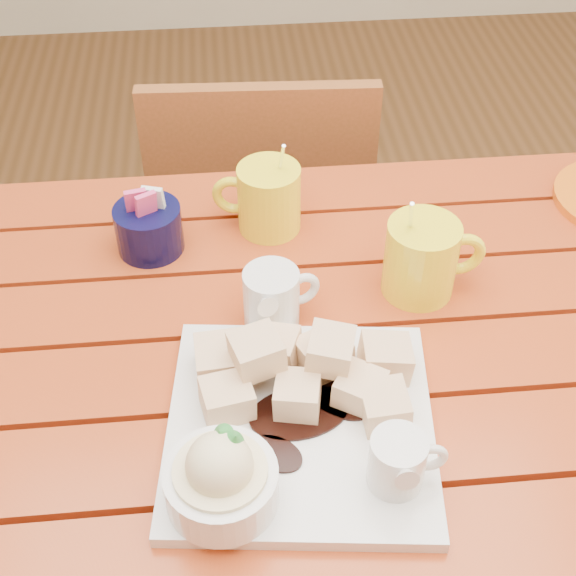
{
  "coord_description": "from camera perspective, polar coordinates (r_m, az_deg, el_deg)",
  "views": [
    {
      "loc": [
        -0.08,
        -0.61,
        1.45
      ],
      "look_at": [
        -0.02,
        0.06,
        0.82
      ],
      "focal_mm": 50.0,
      "sensor_mm": 36.0,
      "label": 1
    }
  ],
  "objects": [
    {
      "name": "cream_pitcher",
      "position": [
        0.95,
        -1.05,
        -0.72
      ],
      "size": [
        0.1,
        0.08,
        0.08
      ],
      "rotation": [
        0.0,
        0.0,
        0.3
      ],
      "color": "white",
      "rests_on": "table"
    },
    {
      "name": "dessert_plate",
      "position": [
        0.83,
        -0.09,
        -9.79
      ],
      "size": [
        0.31,
        0.31,
        0.11
      ],
      "rotation": [
        0.0,
        0.0,
        -0.11
      ],
      "color": "white",
      "rests_on": "table"
    },
    {
      "name": "coffee_mug_right",
      "position": [
        1.0,
        9.59,
        2.16
      ],
      "size": [
        0.13,
        0.09,
        0.15
      ],
      "rotation": [
        0.0,
        0.0,
        0.06
      ],
      "color": "yellow",
      "rests_on": "table"
    },
    {
      "name": "sugar_caddy",
      "position": [
        1.07,
        -9.87,
        4.26
      ],
      "size": [
        0.09,
        0.09,
        0.1
      ],
      "color": "black",
      "rests_on": "table"
    },
    {
      "name": "table",
      "position": [
        1.01,
        1.3,
        -9.56
      ],
      "size": [
        1.2,
        0.79,
        0.75
      ],
      "color": "#AC3716",
      "rests_on": "ground"
    },
    {
      "name": "coffee_mug_left",
      "position": [
        1.08,
        -1.5,
        6.45
      ],
      "size": [
        0.12,
        0.09,
        0.14
      ],
      "rotation": [
        0.0,
        0.0,
        -0.24
      ],
      "color": "yellow",
      "rests_on": "table"
    },
    {
      "name": "chair_far",
      "position": [
        1.57,
        -1.86,
        4.32
      ],
      "size": [
        0.41,
        0.41,
        0.82
      ],
      "rotation": [
        0.0,
        0.0,
        3.09
      ],
      "color": "brown",
      "rests_on": "ground"
    }
  ]
}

